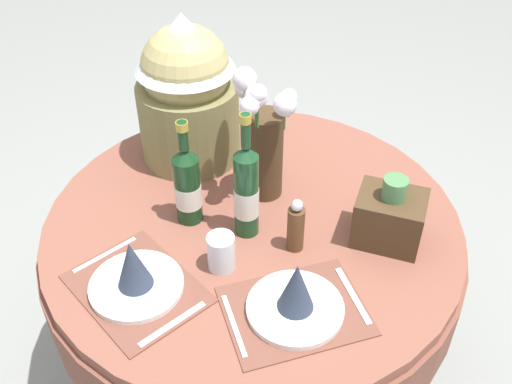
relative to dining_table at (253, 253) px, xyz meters
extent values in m
plane|color=gray|center=(0.00, 0.00, -0.59)|extent=(8.00, 8.00, 0.00)
cylinder|color=brown|center=(0.00, 0.00, 0.12)|extent=(1.20, 1.20, 0.04)
cylinder|color=brown|center=(0.00, 0.00, 0.01)|extent=(1.22, 1.22, 0.17)
cylinder|color=black|center=(0.00, 0.00, -0.23)|extent=(0.12, 0.12, 0.66)
cylinder|color=black|center=(0.00, 0.00, -0.58)|extent=(0.66, 0.66, 0.03)
cube|color=brown|center=(-0.19, -0.34, 0.14)|extent=(0.42, 0.39, 0.00)
cylinder|color=white|center=(-0.19, -0.34, 0.15)|extent=(0.24, 0.24, 0.02)
cone|color=#2D384C|center=(-0.19, -0.34, 0.23)|extent=(0.09, 0.09, 0.14)
cube|color=silver|center=(-0.33, -0.27, 0.14)|extent=(0.10, 0.17, 0.00)
cube|color=silver|center=(-0.05, -0.42, 0.14)|extent=(0.11, 0.17, 0.00)
cube|color=brown|center=(0.21, -0.28, 0.14)|extent=(0.43, 0.41, 0.00)
cylinder|color=white|center=(0.21, -0.28, 0.15)|extent=(0.24, 0.24, 0.02)
cone|color=#2D384C|center=(0.21, -0.28, 0.23)|extent=(0.09, 0.09, 0.14)
cube|color=silver|center=(0.09, -0.37, 0.14)|extent=(0.12, 0.16, 0.00)
cube|color=silver|center=(0.33, -0.19, 0.14)|extent=(0.13, 0.16, 0.00)
cylinder|color=#47331E|center=(-0.01, 0.13, 0.27)|extent=(0.11, 0.11, 0.27)
sphere|color=silver|center=(-0.01, 0.07, 0.51)|extent=(0.05, 0.05, 0.05)
cylinder|color=#4C7038|center=(-0.01, 0.07, 0.46)|extent=(0.01, 0.01, 0.09)
sphere|color=silver|center=(0.05, 0.15, 0.47)|extent=(0.05, 0.05, 0.05)
cylinder|color=#4C7038|center=(0.05, 0.15, 0.43)|extent=(0.01, 0.01, 0.05)
sphere|color=silver|center=(-0.08, 0.17, 0.46)|extent=(0.06, 0.06, 0.06)
cylinder|color=#4C7038|center=(-0.08, 0.17, 0.43)|extent=(0.01, 0.01, 0.03)
sphere|color=silver|center=(0.06, 0.08, 0.49)|extent=(0.06, 0.06, 0.06)
cylinder|color=#4C7038|center=(0.06, 0.08, 0.44)|extent=(0.01, 0.01, 0.06)
sphere|color=silver|center=(-0.01, 0.07, 0.50)|extent=(0.06, 0.06, 0.06)
cylinder|color=#4C7038|center=(-0.01, 0.07, 0.45)|extent=(0.01, 0.01, 0.07)
sphere|color=silver|center=(-0.02, 0.04, 0.49)|extent=(0.05, 0.05, 0.05)
cylinder|color=#4C7038|center=(-0.02, 0.04, 0.44)|extent=(0.01, 0.01, 0.06)
sphere|color=silver|center=(-0.06, 0.10, 0.53)|extent=(0.06, 0.06, 0.06)
cylinder|color=#4C7038|center=(-0.06, 0.10, 0.46)|extent=(0.01, 0.01, 0.10)
cylinder|color=#194223|center=(0.00, -0.05, 0.27)|extent=(0.07, 0.07, 0.26)
cylinder|color=silver|center=(0.00, -0.05, 0.25)|extent=(0.07, 0.07, 0.09)
cone|color=#194223|center=(0.00, -0.05, 0.41)|extent=(0.07, 0.07, 0.03)
cylinder|color=#194223|center=(0.00, -0.05, 0.47)|extent=(0.03, 0.03, 0.10)
cylinder|color=#B29933|center=(0.00, -0.05, 0.51)|extent=(0.03, 0.03, 0.02)
cylinder|color=#143819|center=(-0.17, -0.05, 0.24)|extent=(0.07, 0.07, 0.21)
cylinder|color=silver|center=(-0.17, -0.05, 0.23)|extent=(0.08, 0.08, 0.07)
cone|color=#143819|center=(-0.17, -0.05, 0.36)|extent=(0.07, 0.07, 0.03)
cylinder|color=#143819|center=(-0.17, -0.05, 0.42)|extent=(0.03, 0.03, 0.08)
cylinder|color=#B29933|center=(-0.17, -0.05, 0.45)|extent=(0.03, 0.03, 0.02)
cylinder|color=silver|center=(-0.02, -0.20, 0.19)|extent=(0.07, 0.07, 0.10)
cylinder|color=brown|center=(0.15, -0.07, 0.20)|extent=(0.05, 0.05, 0.13)
sphere|color=#B7B7BC|center=(0.15, -0.07, 0.29)|extent=(0.03, 0.03, 0.03)
cylinder|color=olive|center=(-0.30, 0.24, 0.26)|extent=(0.32, 0.32, 0.25)
sphere|color=tan|center=(-0.30, 0.24, 0.45)|extent=(0.27, 0.27, 0.27)
cone|color=silver|center=(-0.30, 0.24, 0.53)|extent=(0.30, 0.30, 0.17)
cube|color=#47331E|center=(0.37, 0.05, 0.21)|extent=(0.18, 0.14, 0.15)
cylinder|color=#4C7F4C|center=(0.37, 0.05, 0.32)|extent=(0.07, 0.07, 0.06)
camera|label=1|loc=(0.43, -1.21, 1.29)|focal=42.02mm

